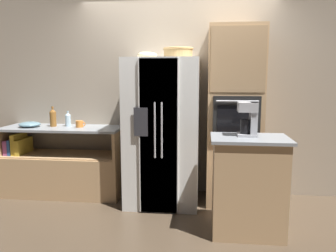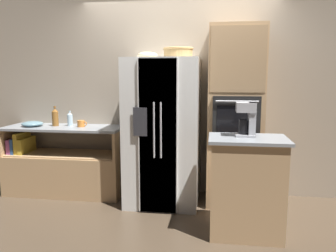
% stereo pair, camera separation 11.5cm
% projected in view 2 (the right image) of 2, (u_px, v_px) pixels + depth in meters
% --- Properties ---
extents(ground_plane, '(20.00, 20.00, 0.00)m').
position_uv_depth(ground_plane, '(174.00, 203.00, 4.02)').
color(ground_plane, '#4C3D2D').
extents(wall_back, '(12.00, 0.06, 2.80)m').
position_uv_depth(wall_back, '(179.00, 87.00, 4.29)').
color(wall_back, tan).
rests_on(wall_back, ground_plane).
extents(counter_left, '(1.54, 0.56, 0.90)m').
position_uv_depth(counter_left, '(65.00, 169.00, 4.36)').
color(counter_left, tan).
rests_on(counter_left, ground_plane).
extents(refrigerator, '(0.86, 0.82, 1.75)m').
position_uv_depth(refrigerator, '(163.00, 132.00, 3.97)').
color(refrigerator, silver).
rests_on(refrigerator, ground_plane).
extents(wall_oven, '(0.63, 0.67, 2.12)m').
position_uv_depth(wall_oven, '(235.00, 117.00, 3.92)').
color(wall_oven, tan).
rests_on(wall_oven, ground_plane).
extents(island_counter, '(0.74, 0.52, 0.97)m').
position_uv_depth(island_counter, '(246.00, 186.00, 3.18)').
color(island_counter, tan).
rests_on(island_counter, ground_plane).
extents(wicker_basket, '(0.35, 0.35, 0.12)m').
position_uv_depth(wicker_basket, '(178.00, 52.00, 3.74)').
color(wicker_basket, tan).
rests_on(wicker_basket, refrigerator).
extents(fruit_bowl, '(0.24, 0.24, 0.08)m').
position_uv_depth(fruit_bowl, '(148.00, 55.00, 3.93)').
color(fruit_bowl, beige).
rests_on(fruit_bowl, refrigerator).
extents(bottle_tall, '(0.07, 0.07, 0.20)m').
position_uv_depth(bottle_tall, '(70.00, 119.00, 4.33)').
color(bottle_tall, silver).
rests_on(bottle_tall, counter_left).
extents(bottle_short, '(0.08, 0.08, 0.26)m').
position_uv_depth(bottle_short, '(55.00, 117.00, 4.31)').
color(bottle_short, brown).
rests_on(bottle_short, counter_left).
extents(mug, '(0.13, 0.09, 0.09)m').
position_uv_depth(mug, '(81.00, 124.00, 4.24)').
color(mug, orange).
rests_on(mug, counter_left).
extents(mixing_bowl, '(0.27, 0.27, 0.07)m').
position_uv_depth(mixing_bowl, '(32.00, 124.00, 4.29)').
color(mixing_bowl, '#668C99').
rests_on(mixing_bowl, counter_left).
extents(coffee_maker, '(0.18, 0.17, 0.33)m').
position_uv_depth(coffee_maker, '(248.00, 118.00, 3.14)').
color(coffee_maker, '#B2B2B7').
rests_on(coffee_maker, island_counter).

